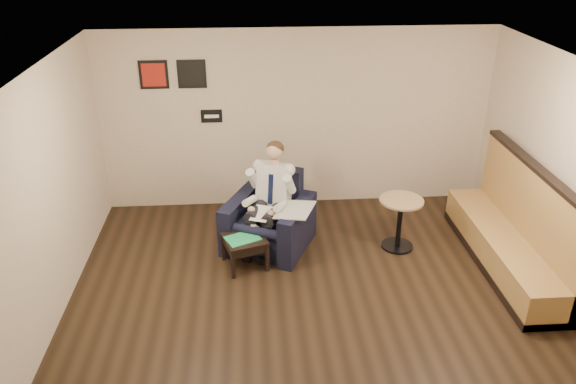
{
  "coord_description": "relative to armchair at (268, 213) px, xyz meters",
  "views": [
    {
      "loc": [
        -0.73,
        -5.23,
        4.21
      ],
      "look_at": [
        -0.26,
        1.2,
        1.05
      ],
      "focal_mm": 35.0,
      "sensor_mm": 36.0,
      "label": 1
    }
  ],
  "objects": [
    {
      "name": "seating_sign",
      "position": [
        -0.79,
        1.34,
        0.98
      ],
      "size": [
        0.32,
        0.02,
        0.2
      ],
      "primitive_type": "cube",
      "color": "black",
      "rests_on": "wall_back"
    },
    {
      "name": "lap_papers",
      "position": [
        -0.1,
        -0.23,
        0.12
      ],
      "size": [
        0.34,
        0.4,
        0.01
      ],
      "primitive_type": "cube",
      "rotation": [
        0.0,
        0.0,
        -0.36
      ],
      "color": "white",
      "rests_on": "seated_man"
    },
    {
      "name": "seated_man",
      "position": [
        -0.06,
        -0.12,
        0.19
      ],
      "size": [
        1.04,
        1.2,
        1.42
      ],
      "primitive_type": null,
      "rotation": [
        0.0,
        0.0,
        -0.43
      ],
      "color": "silver",
      "rests_on": "armchair"
    },
    {
      "name": "newspaper",
      "position": [
        0.35,
        -0.28,
        0.19
      ],
      "size": [
        0.63,
        0.69,
        0.01
      ],
      "primitive_type": "cube",
      "rotation": [
        0.0,
        0.0,
        -0.38
      ],
      "color": "silver",
      "rests_on": "armchair"
    },
    {
      "name": "wall_back",
      "position": [
        0.51,
        1.36,
        0.88
      ],
      "size": [
        6.0,
        0.02,
        2.8
      ],
      "primitive_type": "cube",
      "color": "beige",
      "rests_on": "ground"
    },
    {
      "name": "ceiling",
      "position": [
        0.51,
        -1.64,
        2.28
      ],
      "size": [
        6.0,
        6.0,
        0.02
      ],
      "primitive_type": "cube",
      "color": "white",
      "rests_on": "wall_back"
    },
    {
      "name": "ground",
      "position": [
        0.51,
        -1.64,
        -0.52
      ],
      "size": [
        6.0,
        6.0,
        0.0
      ],
      "primitive_type": "plane",
      "color": "black",
      "rests_on": "ground"
    },
    {
      "name": "green_folder",
      "position": [
        -0.36,
        -0.52,
        -0.08
      ],
      "size": [
        0.52,
        0.46,
        0.01
      ],
      "primitive_type": "cube",
      "rotation": [
        0.0,
        0.0,
        0.45
      ],
      "color": "#24B668",
      "rests_on": "side_table"
    },
    {
      "name": "banquette",
      "position": [
        3.1,
        -0.73,
        0.18
      ],
      "size": [
        0.65,
        2.73,
        1.4
      ],
      "primitive_type": "cube",
      "color": "#A57C40",
      "rests_on": "ground"
    },
    {
      "name": "cafe_table",
      "position": [
        1.82,
        -0.18,
        -0.14
      ],
      "size": [
        0.63,
        0.63,
        0.75
      ],
      "primitive_type": "cylinder",
      "rotation": [
        0.0,
        0.0,
        0.04
      ],
      "color": "tan",
      "rests_on": "ground"
    },
    {
      "name": "art_print_right",
      "position": [
        -1.04,
        1.34,
        1.63
      ],
      "size": [
        0.42,
        0.03,
        0.42
      ],
      "primitive_type": "cube",
      "color": "black",
      "rests_on": "wall_back"
    },
    {
      "name": "smartphone",
      "position": [
        -0.34,
        -0.33,
        -0.09
      ],
      "size": [
        0.14,
        0.08,
        0.01
      ],
      "primitive_type": "cube",
      "rotation": [
        0.0,
        0.0,
        0.13
      ],
      "color": "black",
      "rests_on": "side_table"
    },
    {
      "name": "wall_left",
      "position": [
        -2.49,
        -1.64,
        0.88
      ],
      "size": [
        0.02,
        6.0,
        2.8
      ],
      "primitive_type": "cube",
      "color": "beige",
      "rests_on": "ground"
    },
    {
      "name": "art_print_left",
      "position": [
        -1.59,
        1.34,
        1.63
      ],
      "size": [
        0.42,
        0.03,
        0.42
      ],
      "primitive_type": "cube",
      "color": "red",
      "rests_on": "wall_back"
    },
    {
      "name": "armchair",
      "position": [
        0.0,
        0.0,
        0.0
      ],
      "size": [
        1.42,
        1.42,
        1.03
      ],
      "primitive_type": "cube",
      "rotation": [
        0.0,
        0.0,
        -0.43
      ],
      "color": "black",
      "rests_on": "ground"
    },
    {
      "name": "side_table",
      "position": [
        -0.34,
        -0.49,
        -0.3
      ],
      "size": [
        0.66,
        0.66,
        0.43
      ],
      "primitive_type": "cube",
      "rotation": [
        0.0,
        0.0,
        0.31
      ],
      "color": "black",
      "rests_on": "ground"
    },
    {
      "name": "coffee_mug",
      "position": [
        -0.21,
        -0.33,
        -0.04
      ],
      "size": [
        0.1,
        0.1,
        0.09
      ],
      "primitive_type": "cylinder",
      "rotation": [
        0.0,
        0.0,
        0.31
      ],
      "color": "white",
      "rests_on": "side_table"
    }
  ]
}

